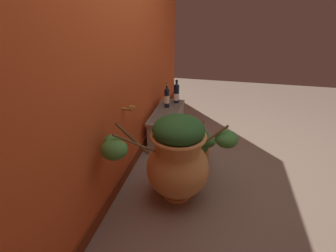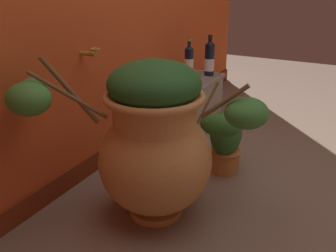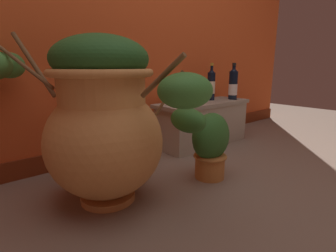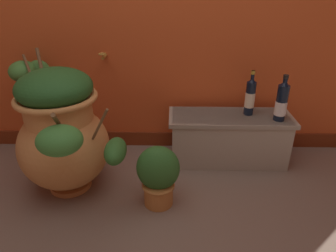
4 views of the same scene
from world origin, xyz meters
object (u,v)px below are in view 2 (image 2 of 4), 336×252
object	(u,v)px
terracotta_urn	(155,140)
potted_shrub	(226,140)
wine_bottle_middle	(209,59)
wine_bottle_left	(189,62)

from	to	relation	value
terracotta_urn	potted_shrub	world-z (taller)	terracotta_urn
wine_bottle_middle	wine_bottle_left	bearing A→B (deg)	154.12
terracotta_urn	wine_bottle_middle	xyz separation A→B (m)	(1.43, 0.29, 0.09)
wine_bottle_left	potted_shrub	world-z (taller)	wine_bottle_left
wine_bottle_left	potted_shrub	size ratio (longest dim) A/B	0.81
terracotta_urn	wine_bottle_left	size ratio (longest dim) A/B	3.20
terracotta_urn	potted_shrub	bearing A→B (deg)	-14.98
wine_bottle_middle	potted_shrub	xyz separation A→B (m)	(-0.82, -0.45, -0.30)
terracotta_urn	wine_bottle_left	bearing A→B (deg)	17.24
wine_bottle_left	wine_bottle_middle	bearing A→B (deg)	-25.88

